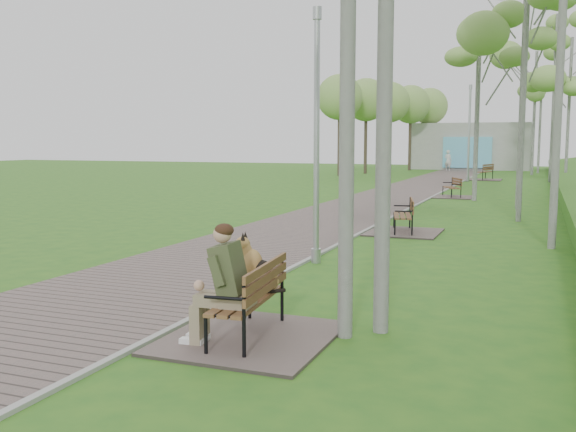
# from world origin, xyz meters

# --- Properties ---
(ground) EXTENTS (120.00, 120.00, 0.00)m
(ground) POSITION_xyz_m (0.00, 0.00, 0.00)
(ground) COLOR #2D651F
(ground) RESTS_ON ground
(walkway) EXTENTS (3.50, 67.00, 0.04)m
(walkway) POSITION_xyz_m (-1.75, 21.50, 0.02)
(walkway) COLOR #685954
(walkway) RESTS_ON ground
(kerb) EXTENTS (0.10, 67.00, 0.05)m
(kerb) POSITION_xyz_m (0.00, 21.50, 0.03)
(kerb) COLOR #999993
(kerb) RESTS_ON ground
(building_north) EXTENTS (10.00, 5.20, 4.00)m
(building_north) POSITION_xyz_m (-1.50, 50.97, 1.99)
(building_north) COLOR #9E9E99
(building_north) RESTS_ON ground
(bench_main) EXTENTS (1.93, 2.14, 1.68)m
(bench_main) POSITION_xyz_m (0.98, -0.89, 0.47)
(bench_main) COLOR #685954
(bench_main) RESTS_ON ground
(bench_second) EXTENTS (1.83, 2.03, 1.12)m
(bench_second) POSITION_xyz_m (0.98, 8.94, 0.21)
(bench_second) COLOR #685954
(bench_second) RESTS_ON ground
(bench_third) EXTENTS (1.71, 1.90, 1.05)m
(bench_third) POSITION_xyz_m (0.78, 20.52, 0.19)
(bench_third) COLOR #685954
(bench_third) RESTS_ON ground
(bench_far) EXTENTS (2.04, 2.27, 1.25)m
(bench_far) POSITION_xyz_m (1.03, 34.28, 0.24)
(bench_far) COLOR #685954
(bench_far) RESTS_ON ground
(lamp_post_near) EXTENTS (0.19, 0.19, 4.93)m
(lamp_post_near) POSITION_xyz_m (0.21, 4.14, 2.30)
(lamp_post_near) COLOR #A4A7AC
(lamp_post_near) RESTS_ON ground
(lamp_post_second) EXTENTS (0.21, 0.21, 5.50)m
(lamp_post_second) POSITION_xyz_m (0.09, 10.80, 2.57)
(lamp_post_second) COLOR #A4A7AC
(lamp_post_second) RESTS_ON ground
(lamp_post_third) EXTENTS (0.22, 0.22, 5.77)m
(lamp_post_third) POSITION_xyz_m (0.23, 32.34, 2.70)
(lamp_post_third) COLOR #A4A7AC
(lamp_post_third) RESTS_ON ground
(pedestrian_near) EXTENTS (0.74, 0.63, 1.72)m
(pedestrian_near) POSITION_xyz_m (-2.80, 46.50, 0.86)
(pedestrian_near) COLOR silver
(pedestrian_near) RESTS_ON ground
(birch_mid_a) EXTENTS (2.64, 2.64, 8.28)m
(birch_mid_a) POSITION_xyz_m (3.57, 16.54, 6.50)
(birch_mid_a) COLOR silver
(birch_mid_a) RESTS_ON ground
(birch_mid_c) EXTENTS (2.69, 2.69, 7.62)m
(birch_mid_c) POSITION_xyz_m (1.84, 19.19, 5.98)
(birch_mid_c) COLOR silver
(birch_mid_c) RESTS_ON ground
(birch_far_a) EXTENTS (2.35, 2.35, 7.94)m
(birch_far_a) POSITION_xyz_m (5.52, 28.33, 6.23)
(birch_far_a) COLOR silver
(birch_far_a) RESTS_ON ground
(birch_far_b) EXTENTS (2.67, 2.67, 8.60)m
(birch_far_b) POSITION_xyz_m (3.36, 27.82, 6.75)
(birch_far_b) COLOR silver
(birch_far_b) RESTS_ON ground
(birch_far_c) EXTENTS (2.36, 2.36, 10.13)m
(birch_far_c) POSITION_xyz_m (4.85, 33.44, 7.96)
(birch_far_c) COLOR silver
(birch_far_c) RESTS_ON ground
(birch_distant_a) EXTENTS (2.88, 2.88, 9.11)m
(birch_distant_a) POSITION_xyz_m (3.74, 41.75, 7.15)
(birch_distant_a) COLOR silver
(birch_distant_a) RESTS_ON ground
(birch_distant_b) EXTENTS (2.39, 2.39, 8.37)m
(birch_distant_b) POSITION_xyz_m (4.15, 45.09, 6.57)
(birch_distant_b) COLOR silver
(birch_distant_b) RESTS_ON ground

